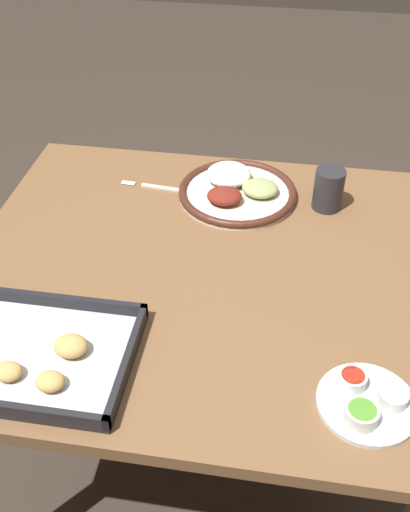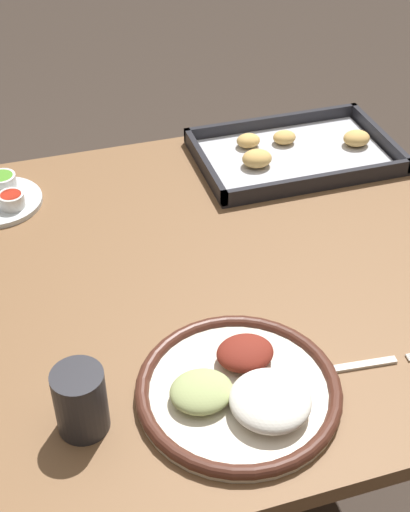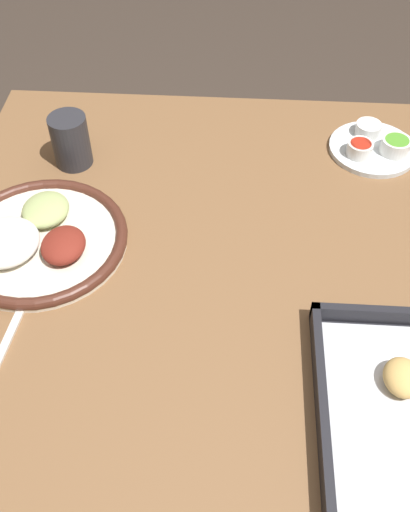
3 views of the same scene
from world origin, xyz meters
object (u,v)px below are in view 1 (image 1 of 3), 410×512
dinner_plate (237,190)px  fork (162,188)px  baking_tray (20,353)px  saucer_plate (367,401)px  drinking_cup (329,189)px

dinner_plate → fork: size_ratio=1.51×
baking_tray → saucer_plate: bearing=179.1°
fork → saucer_plate: (-0.47, 0.58, 0.01)m
baking_tray → drinking_cup: (-0.53, -0.56, 0.04)m
dinner_plate → fork: bearing=0.5°
fork → drinking_cup: bearing=-176.4°
dinner_plate → fork: dinner_plate is taller
dinner_plate → drinking_cup: drinking_cup is taller
fork → drinking_cup: 0.41m
saucer_plate → drinking_cup: bearing=-83.2°
saucer_plate → drinking_cup: size_ratio=1.67×
dinner_plate → fork: 0.19m
baking_tray → drinking_cup: bearing=-133.7°
fork → saucer_plate: saucer_plate is taller
saucer_plate → baking_tray: (0.60, -0.01, -0.00)m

